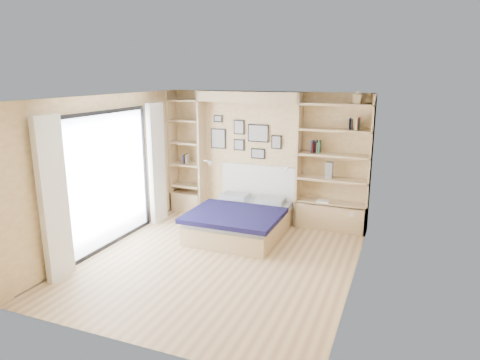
% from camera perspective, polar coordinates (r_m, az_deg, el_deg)
% --- Properties ---
extents(ground, '(4.50, 4.50, 0.00)m').
position_cam_1_polar(ground, '(6.75, -2.81, -10.75)').
color(ground, tan).
rests_on(ground, ground).
extents(room_shell, '(4.50, 4.50, 4.50)m').
position_cam_1_polar(room_shell, '(7.87, -0.91, 1.19)').
color(room_shell, '#E8C68B').
rests_on(room_shell, ground).
extents(bed, '(1.58, 1.98, 1.07)m').
position_cam_1_polar(bed, '(7.75, 0.15, -5.29)').
color(bed, tan).
rests_on(bed, ground).
extents(photo_gallery, '(1.48, 0.02, 0.82)m').
position_cam_1_polar(photo_gallery, '(8.44, 0.49, 5.71)').
color(photo_gallery, black).
rests_on(photo_gallery, ground).
extents(reading_lamps, '(1.92, 0.12, 0.15)m').
position_cam_1_polar(reading_lamps, '(8.27, 0.91, 1.99)').
color(reading_lamps, silver).
rests_on(reading_lamps, ground).
extents(shelf_decor, '(3.50, 0.23, 2.03)m').
position_cam_1_polar(shelf_decor, '(7.85, 10.77, 5.49)').
color(shelf_decor, '#A51E1E').
rests_on(shelf_decor, ground).
extents(deck, '(3.20, 4.00, 0.05)m').
position_cam_1_polar(deck, '(8.77, -24.92, -6.14)').
color(deck, '#6E6051').
rests_on(deck, ground).
extents(deck_chair, '(0.66, 0.84, 0.75)m').
position_cam_1_polar(deck_chair, '(8.25, -19.56, -4.24)').
color(deck_chair, tan).
rests_on(deck_chair, ground).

